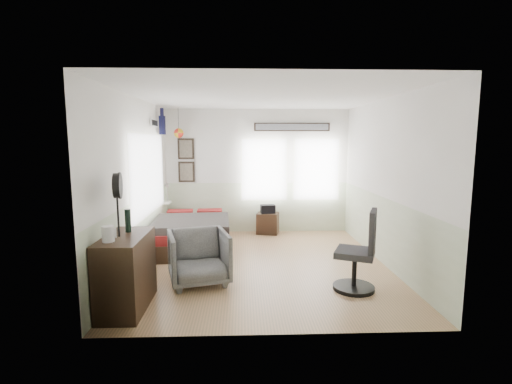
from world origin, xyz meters
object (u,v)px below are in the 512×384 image
task_chair (360,258)px  nightstand (268,223)px  armchair (199,257)px  dresser (126,272)px  bed (192,233)px

task_chair → nightstand: bearing=131.6°
armchair → nightstand: 3.06m
dresser → nightstand: 4.10m
armchair → dresser: bearing=-150.3°
armchair → task_chair: task_chair is taller
bed → dresser: 2.57m
nightstand → armchair: bearing=-99.2°
bed → nightstand: size_ratio=4.24×
bed → nightstand: 1.84m
bed → nightstand: bed is taller
dresser → task_chair: task_chair is taller
armchair → task_chair: 2.23m
bed → task_chair: task_chair is taller
task_chair → armchair: bearing=-165.4°
bed → task_chair: bearing=-43.1°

